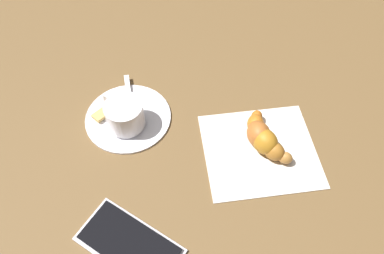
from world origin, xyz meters
TOP-DOWN VIEW (x-y plane):
  - ground_plane at (0.00, 0.00)m, footprint 1.80×1.80m
  - saucer at (0.12, -0.04)m, footprint 0.15×0.15m
  - espresso_cup at (0.12, -0.02)m, footprint 0.08×0.07m
  - teaspoon at (0.12, -0.04)m, footprint 0.05×0.14m
  - sugar_packet at (0.15, -0.05)m, footprint 0.06×0.07m
  - napkin at (-0.10, 0.02)m, footprint 0.21×0.19m
  - croissant at (-0.10, 0.00)m, footprint 0.08×0.10m
  - cell_phone at (0.09, 0.18)m, footprint 0.16×0.13m

SIDE VIEW (x-z plane):
  - ground_plane at x=0.00m, z-range 0.00..0.00m
  - napkin at x=-0.10m, z-range 0.00..0.00m
  - saucer at x=0.12m, z-range 0.00..0.01m
  - cell_phone at x=0.09m, z-range 0.00..0.01m
  - teaspoon at x=0.12m, z-range 0.01..0.01m
  - sugar_packet at x=0.15m, z-range 0.01..0.01m
  - croissant at x=-0.10m, z-range 0.00..0.04m
  - espresso_cup at x=0.12m, z-range 0.01..0.06m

